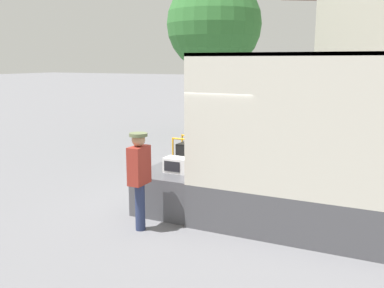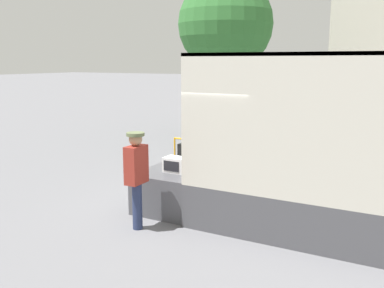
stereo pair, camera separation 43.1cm
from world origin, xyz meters
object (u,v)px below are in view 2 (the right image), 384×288
(portable_generator, at_px, (193,152))
(worker_person, at_px, (136,170))
(microwave, at_px, (178,165))
(street_tree, at_px, (225,25))

(portable_generator, bearing_deg, worker_person, -89.24)
(worker_person, bearing_deg, portable_generator, 90.76)
(microwave, xyz_separation_m, portable_generator, (-0.20, 1.02, 0.05))
(portable_generator, relative_size, worker_person, 0.38)
(worker_person, relative_size, street_tree, 0.28)
(microwave, relative_size, street_tree, 0.09)
(portable_generator, relative_size, street_tree, 0.11)
(microwave, bearing_deg, worker_person, -98.14)
(portable_generator, bearing_deg, microwave, -78.98)
(microwave, relative_size, worker_person, 0.30)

